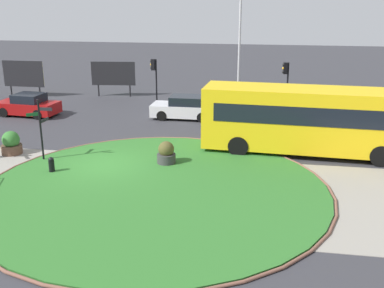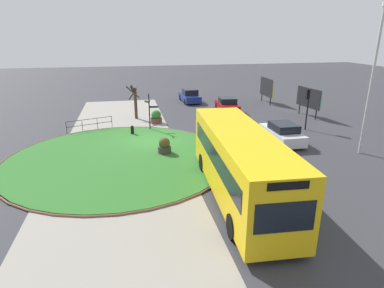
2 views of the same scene
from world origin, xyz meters
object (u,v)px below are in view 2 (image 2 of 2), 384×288
signpost_directional (150,109)px  street_tree_bare (135,100)px  bollard_foreground (132,130)px  bus_yellow (240,163)px  billboard_right (267,88)px  planter_kerbside (164,147)px  car_far_lane (190,96)px  lamppost_tall (372,78)px  car_near_lane (227,105)px  car_trailing (282,133)px  billboard_left (309,98)px  traffic_light_near (308,100)px  planter_near_signpost (156,117)px

signpost_directional → street_tree_bare: (-4.01, -1.03, 0.03)m
bollard_foreground → bus_yellow: size_ratio=0.07×
billboard_right → planter_kerbside: bearing=-42.6°
bollard_foreground → bus_yellow: bearing=22.8°
car_far_lane → street_tree_bare: 9.43m
car_far_lane → lamppost_tall: bearing=-160.1°
car_near_lane → billboard_right: (-3.32, 5.68, 1.08)m
bus_yellow → street_tree_bare: bearing=-162.2°
car_far_lane → car_trailing: bearing=-169.2°
bus_yellow → car_near_lane: (-17.60, 4.94, -1.08)m
lamppost_tall → billboard_left: (-9.85, 1.88, -3.16)m
lamppost_tall → street_tree_bare: bearing=-130.7°
bollard_foreground → car_far_lane: size_ratio=0.17×
bus_yellow → street_tree_bare: (-16.42, -4.29, 0.00)m
bus_yellow → car_near_lane: size_ratio=2.50×
traffic_light_near → street_tree_bare: traffic_light_near is taller
car_far_lane → car_trailing: car_far_lane is taller
car_near_lane → bus_yellow: bearing=169.6°
traffic_light_near → bollard_foreground: bearing=89.7°
car_far_lane → planter_kerbside: bearing=161.1°
car_trailing → planter_kerbside: 8.71m
billboard_left → lamppost_tall: bearing=-17.4°
signpost_directional → billboard_right: (-8.51, 13.87, 0.02)m
bus_yellow → car_far_lane: size_ratio=2.36×
car_far_lane → planter_near_signpost: size_ratio=3.76×
planter_kerbside → planter_near_signpost: bearing=178.3°
billboard_left → planter_kerbside: 16.46m
signpost_directional → bollard_foreground: (1.12, -1.49, -1.33)m
street_tree_bare → planter_near_signpost: bearing=41.4°
lamppost_tall → street_tree_bare: lamppost_tall is taller
traffic_light_near → billboard_right: (-10.80, 1.29, -0.69)m
billboard_left → planter_kerbside: billboard_left is taller
car_far_lane → car_trailing: (15.94, 3.72, 0.00)m
bollard_foreground → street_tree_bare: 5.32m
signpost_directional → car_far_lane: signpost_directional is taller
signpost_directional → planter_near_signpost: size_ratio=2.56×
traffic_light_near → billboard_left: (-3.91, 2.48, -0.67)m
bus_yellow → signpost_directional: bearing=-162.2°
billboard_left → car_near_lane: bearing=-124.1°
signpost_directional → bollard_foreground: 2.29m
lamppost_tall → car_trailing: bearing=-127.5°
signpost_directional → car_far_lane: size_ratio=0.68×
bollard_foreground → car_far_lane: car_far_lane is taller
bollard_foreground → planter_kerbside: planter_kerbside is taller
bus_yellow → planter_kerbside: bus_yellow is taller
car_far_lane → planter_kerbside: (16.67, -4.97, -0.17)m
signpost_directional → billboard_left: size_ratio=0.88×
traffic_light_near → street_tree_bare: size_ratio=1.04×
car_trailing → traffic_light_near: traffic_light_near is taller
signpost_directional → car_trailing: 10.53m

